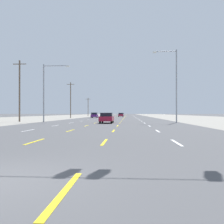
{
  "coord_description": "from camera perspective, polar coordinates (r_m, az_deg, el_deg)",
  "views": [
    {
      "loc": [
        2.91,
        -4.88,
        1.44
      ],
      "look_at": [
        -0.42,
        45.48,
        1.63
      ],
      "focal_mm": 38.92,
      "sensor_mm": 36.0,
      "label": 1
    }
  ],
  "objects": [
    {
      "name": "ground_plane",
      "position": [
        70.96,
        1.43,
        -1.38
      ],
      "size": [
        572.0,
        572.0,
        0.0
      ],
      "primitive_type": "plane",
      "color": "#4C4C4F"
    },
    {
      "name": "streetlight_right_row_0",
      "position": [
        37.74,
        14.44,
        7.02
      ],
      "size": [
        3.62,
        0.26,
        10.93
      ],
      "color": "gray",
      "rests_on": "ground"
    },
    {
      "name": "hatchback_far_left_near",
      "position": [
        70.84,
        -4.15,
        -0.75
      ],
      "size": [
        1.72,
        3.9,
        1.54
      ],
      "color": "#4C196B",
      "rests_on": "ground"
    },
    {
      "name": "signal_span_wire",
      "position": [
        12.16,
        -10.25,
        21.24
      ],
      "size": [
        27.55,
        0.52,
        9.75
      ],
      "color": "brown",
      "rests_on": "ground"
    },
    {
      "name": "sedan_center_turn_nearest",
      "position": [
        34.22,
        -1.25,
        -1.37
      ],
      "size": [
        1.8,
        4.5,
        1.46
      ],
      "color": "maroon",
      "rests_on": "ground"
    },
    {
      "name": "utility_pole_left_row_2",
      "position": [
        108.37,
        -5.64,
        1.28
      ],
      "size": [
        2.2,
        0.26,
        8.16
      ],
      "color": "brown",
      "rests_on": "ground"
    },
    {
      "name": "lot_apron_right",
      "position": [
        74.18,
        20.91,
        -1.31
      ],
      "size": [
        28.0,
        440.0,
        0.01
      ],
      "primitive_type": "cube",
      "color": "gray",
      "rests_on": "ground"
    },
    {
      "name": "utility_pole_left_row_0",
      "position": [
        42.71,
        -20.9,
        4.89
      ],
      "size": [
        2.2,
        0.26,
        10.07
      ],
      "color": "brown",
      "rests_on": "ground"
    },
    {
      "name": "sedan_center_turn_mid",
      "position": [
        91.57,
        2.08,
        -0.64
      ],
      "size": [
        1.8,
        4.5,
        1.46
      ],
      "color": "maroon",
      "rests_on": "ground"
    },
    {
      "name": "streetlight_left_row_0",
      "position": [
        39.08,
        -15.14,
        5.39
      ],
      "size": [
        4.16,
        0.26,
        8.99
      ],
      "color": "gray",
      "rests_on": "ground"
    },
    {
      "name": "utility_pole_left_row_1",
      "position": [
        70.49,
        -9.71,
        2.93
      ],
      "size": [
        2.2,
        0.26,
        10.23
      ],
      "color": "brown",
      "rests_on": "ground"
    },
    {
      "name": "lot_apron_left",
      "position": [
        76.1,
        -17.54,
        -1.29
      ],
      "size": [
        28.0,
        440.0,
        0.01
      ],
      "primitive_type": "cube",
      "color": "gray",
      "rests_on": "ground"
    },
    {
      "name": "lane_markings",
      "position": [
        109.43,
        2.26,
        -0.97
      ],
      "size": [
        10.64,
        227.6,
        0.01
      ],
      "color": "white",
      "rests_on": "ground"
    },
    {
      "name": "sedan_center_turn_midfar",
      "position": [
        112.87,
        2.34,
        -0.56
      ],
      "size": [
        1.8,
        4.5,
        1.46
      ],
      "color": "silver",
      "rests_on": "ground"
    }
  ]
}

